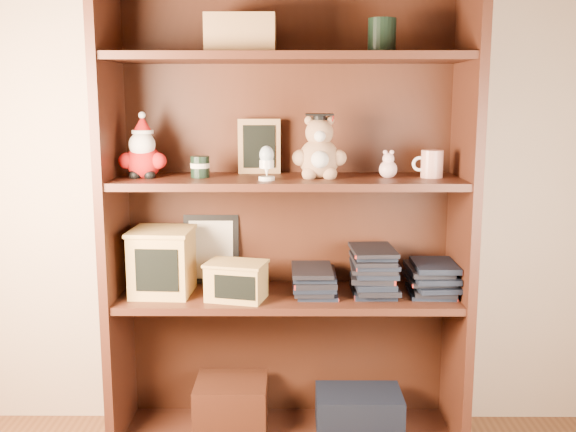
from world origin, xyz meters
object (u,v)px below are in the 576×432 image
bookcase (287,225)px  grad_teddy_bear (319,153)px  teacher_mug (431,164)px  treats_box (162,261)px

bookcase → grad_teddy_bear: bearing=-28.5°
grad_teddy_bear → teacher_mug: 0.37m
grad_teddy_bear → treats_box: grad_teddy_bear is taller
bookcase → grad_teddy_bear: (0.11, -0.06, 0.25)m
grad_teddy_bear → teacher_mug: (0.37, 0.01, -0.04)m
grad_teddy_bear → teacher_mug: size_ratio=2.11×
teacher_mug → treats_box: teacher_mug is taller
bookcase → grad_teddy_bear: size_ratio=7.38×
bookcase → grad_teddy_bear: bookcase is taller
grad_teddy_bear → treats_box: 0.65m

